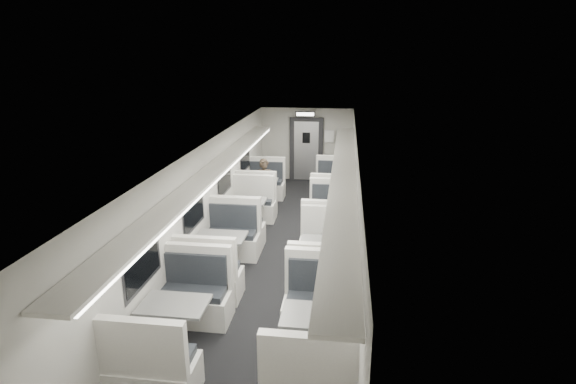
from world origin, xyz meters
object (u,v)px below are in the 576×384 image
(booth_right_a, at_px, (333,192))
(booth_right_b, at_px, (330,224))
(booth_right_d, at_px, (317,340))
(passenger, at_px, (265,186))
(booth_left_b, at_px, (246,215))
(vestibule_door, at_px, (306,150))
(booth_left_a, at_px, (261,193))
(booth_left_d, at_px, (176,328))
(booth_left_c, at_px, (222,255))
(exit_sign, at_px, (305,114))
(booth_right_c, at_px, (326,262))

(booth_right_a, distance_m, booth_right_b, 2.40)
(booth_right_d, xyz_separation_m, passenger, (-1.81, 6.10, 0.31))
(booth_left_b, relative_size, vestibule_door, 1.09)
(booth_left_a, relative_size, booth_right_a, 0.98)
(booth_left_b, bearing_deg, booth_left_d, -90.00)
(booth_left_b, distance_m, vestibule_door, 4.88)
(booth_left_b, xyz_separation_m, booth_right_b, (2.00, -0.28, -0.01))
(booth_right_b, xyz_separation_m, passenger, (-1.81, 1.74, 0.33))
(booth_left_a, relative_size, booth_left_b, 0.97)
(booth_left_c, bearing_deg, exit_sign, 81.16)
(booth_left_c, relative_size, booth_right_b, 1.03)
(exit_sign, bearing_deg, booth_left_c, -98.84)
(exit_sign, bearing_deg, booth_left_a, -112.74)
(booth_left_b, bearing_deg, booth_right_a, 46.67)
(passenger, bearing_deg, booth_right_b, -49.93)
(booth_right_d, distance_m, exit_sign, 9.14)
(booth_left_b, relative_size, passenger, 1.58)
(exit_sign, bearing_deg, booth_right_d, -83.58)
(booth_right_c, bearing_deg, booth_left_d, -130.40)
(booth_left_c, relative_size, passenger, 1.58)
(booth_left_d, bearing_deg, booth_left_a, 90.00)
(booth_right_a, distance_m, passenger, 1.96)
(booth_left_b, relative_size, booth_right_a, 1.01)
(booth_left_d, xyz_separation_m, booth_right_d, (2.00, -0.06, 0.01))
(vestibule_door, bearing_deg, passenger, -103.96)
(passenger, distance_m, vestibule_door, 3.39)
(booth_right_b, bearing_deg, exit_sign, 102.46)
(booth_left_a, xyz_separation_m, booth_right_d, (2.00, -6.50, 0.02))
(booth_left_d, height_order, exit_sign, exit_sign)
(booth_left_c, distance_m, booth_right_b, 2.76)
(vestibule_door, bearing_deg, booth_left_b, -101.93)
(booth_left_c, height_order, booth_right_d, booth_right_d)
(booth_right_a, xyz_separation_m, vestibule_door, (-1.00, 2.61, 0.63))
(booth_left_a, bearing_deg, booth_right_b, -46.95)
(booth_right_a, relative_size, exit_sign, 3.67)
(passenger, height_order, exit_sign, exit_sign)
(booth_left_b, distance_m, booth_right_b, 2.02)
(booth_right_b, height_order, booth_right_c, booth_right_c)
(booth_left_a, height_order, booth_left_b, booth_left_b)
(booth_left_a, xyz_separation_m, booth_left_b, (0.00, -1.86, 0.01))
(booth_left_d, bearing_deg, passenger, 88.24)
(booth_right_a, height_order, booth_right_b, booth_right_a)
(booth_left_d, relative_size, booth_right_c, 0.98)
(booth_left_d, xyz_separation_m, booth_right_a, (2.00, 6.71, -0.00))
(booth_right_a, bearing_deg, booth_right_b, -90.00)
(booth_left_c, height_order, booth_right_a, booth_left_c)
(booth_right_a, relative_size, booth_right_c, 0.97)
(booth_left_d, xyz_separation_m, booth_right_c, (2.00, 2.35, 0.01))
(booth_left_c, distance_m, booth_right_c, 2.00)
(booth_left_a, relative_size, booth_left_c, 0.96)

